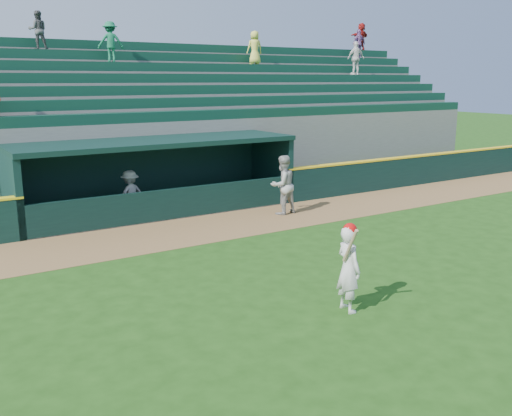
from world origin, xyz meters
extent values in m
plane|color=#1E4511|center=(0.00, 0.00, 0.00)|extent=(120.00, 120.00, 0.00)
cube|color=brown|center=(0.00, 4.90, 0.01)|extent=(40.00, 3.00, 0.01)
cube|color=black|center=(12.25, 6.55, 0.60)|extent=(15.50, 0.30, 1.20)
cube|color=yellow|center=(12.25, 6.55, 1.23)|extent=(15.50, 0.32, 0.06)
imported|color=#A2A29D|center=(3.37, 5.20, 0.98)|extent=(1.02, 0.83, 1.97)
imported|color=#A1A19C|center=(-1.09, 7.37, 0.78)|extent=(1.12, 0.81, 1.56)
cube|color=slate|center=(0.00, 7.70, 0.02)|extent=(9.00, 2.60, 0.04)
cube|color=black|center=(-4.60, 7.70, 1.15)|extent=(0.20, 2.60, 2.30)
cube|color=black|center=(4.60, 7.70, 1.15)|extent=(0.20, 2.60, 2.30)
cube|color=black|center=(0.00, 9.00, 1.15)|extent=(9.40, 0.20, 2.30)
cube|color=black|center=(0.00, 7.70, 2.38)|extent=(9.40, 2.80, 0.16)
cube|color=black|center=(0.00, 6.48, 0.50)|extent=(9.00, 0.16, 1.00)
cube|color=brown|center=(0.00, 8.50, 0.25)|extent=(8.40, 0.45, 0.10)
cube|color=slate|center=(0.00, 9.53, 1.46)|extent=(34.00, 0.85, 2.91)
cube|color=#0F3828|center=(0.00, 9.41, 3.09)|extent=(34.00, 0.60, 0.36)
cube|color=slate|center=(0.00, 10.38, 1.68)|extent=(34.00, 0.85, 3.36)
cube|color=#0F3828|center=(0.00, 10.26, 3.54)|extent=(34.00, 0.60, 0.36)
cube|color=slate|center=(0.00, 11.22, 1.91)|extent=(34.00, 0.85, 3.81)
cube|color=#0F3828|center=(0.00, 11.11, 3.99)|extent=(34.00, 0.60, 0.36)
cube|color=slate|center=(0.00, 12.07, 2.13)|extent=(34.00, 0.85, 4.26)
cube|color=#0F3828|center=(0.00, 11.96, 4.44)|extent=(34.00, 0.60, 0.36)
cube|color=slate|center=(0.00, 12.93, 2.35)|extent=(34.00, 0.85, 4.71)
cube|color=#0F3828|center=(0.00, 12.81, 4.89)|extent=(34.00, 0.60, 0.36)
cube|color=slate|center=(0.00, 13.78, 2.58)|extent=(34.00, 0.85, 5.16)
cube|color=#0F3828|center=(0.00, 13.66, 5.34)|extent=(34.00, 0.60, 0.36)
cube|color=slate|center=(0.00, 14.62, 2.80)|extent=(34.00, 0.85, 5.61)
cube|color=#0F3828|center=(0.00, 14.51, 5.79)|extent=(34.00, 0.60, 0.36)
cube|color=slate|center=(0.00, 15.20, 2.80)|extent=(34.50, 0.30, 5.61)
imported|color=white|center=(12.59, 11.97, 5.43)|extent=(0.98, 0.50, 1.61)
imported|color=#AA1C1A|center=(15.25, 14.53, 6.70)|extent=(1.41, 0.67, 1.46)
imported|color=#484848|center=(-2.14, 13.68, 6.23)|extent=(0.76, 0.63, 1.43)
imported|color=#176A43|center=(0.40, 12.83, 5.84)|extent=(1.09, 0.75, 1.55)
imported|color=#E3DD50|center=(7.16, 12.83, 5.81)|extent=(0.79, 0.58, 1.49)
imported|color=#905B9C|center=(14.32, 13.68, 6.25)|extent=(0.88, 0.40, 1.47)
imported|color=silver|center=(-0.29, -2.14, 0.85)|extent=(0.47, 0.66, 1.69)
sphere|color=red|center=(-0.29, -2.14, 1.62)|extent=(0.27, 0.27, 0.27)
cylinder|color=tan|center=(-0.47, -2.36, 1.39)|extent=(0.20, 0.51, 0.76)
camera|label=1|loc=(-7.43, -9.92, 4.41)|focal=40.00mm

